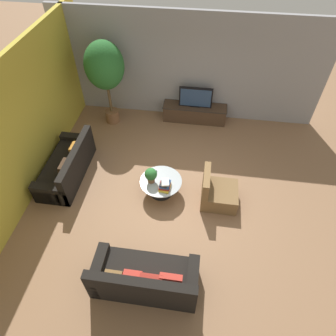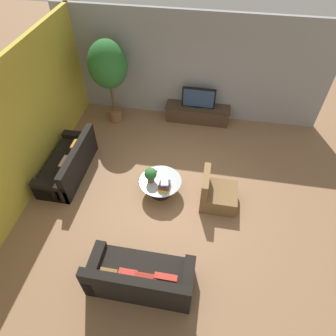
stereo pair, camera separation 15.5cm
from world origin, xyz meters
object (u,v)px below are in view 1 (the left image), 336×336
media_console (195,113)px  couch_near_entry (145,279)px  armchair_wicker (217,193)px  television (196,97)px  coffee_table (161,184)px  couch_by_wall (68,167)px  potted_palm_tall (105,68)px  potted_plant_tabletop (151,175)px

media_console → couch_near_entry: 5.18m
couch_near_entry → armchair_wicker: size_ratio=2.21×
media_console → television: size_ratio=1.97×
coffee_table → armchair_wicker: (1.29, -0.06, -0.01)m
television → couch_near_entry: (-0.48, -5.16, -0.49)m
media_console → couch_by_wall: couch_by_wall is taller
couch_by_wall → coffee_table: bearing=84.1°
television → coffee_table: (-0.54, -2.91, -0.50)m
coffee_table → couch_near_entry: (0.06, -2.24, 0.01)m
couch_by_wall → media_console: bearing=132.8°
potted_palm_tall → potted_plant_tabletop: 3.23m
couch_by_wall → couch_near_entry: (2.41, -2.48, 0.01)m
media_console → couch_near_entry: size_ratio=0.98×
couch_by_wall → armchair_wicker: size_ratio=2.25×
television → potted_plant_tabletop: television is taller
television → couch_by_wall: 3.97m
potted_palm_tall → potted_plant_tabletop: potted_palm_tall is taller
couch_near_entry → coffee_table: bearing=-88.4°
television → couch_by_wall: television is taller
media_console → armchair_wicker: size_ratio=2.16×
couch_near_entry → couch_by_wall: bearing=-45.8°
armchair_wicker → television: bearing=14.1°
media_console → potted_palm_tall: (-2.40, -0.39, 1.46)m
media_console → potted_palm_tall: 2.84m
couch_near_entry → potted_plant_tabletop: size_ratio=5.02×
media_console → television: bearing=-90.0°
potted_plant_tabletop → media_console: bearing=75.6°
potted_plant_tabletop → armchair_wicker: bearing=-0.8°
television → potted_plant_tabletop: 3.06m
couch_near_entry → television: bearing=-95.3°
television → potted_palm_tall: (-2.40, -0.39, 0.93)m
couch_by_wall → potted_plant_tabletop: couch_by_wall is taller
media_console → couch_near_entry: (-0.48, -5.16, 0.04)m
potted_palm_tall → couch_near_entry: bearing=-68.0°
couch_near_entry → armchair_wicker: armchair_wicker is taller
armchair_wicker → couch_by_wall: bearing=85.2°
potted_palm_tall → coffee_table: bearing=-53.6°
media_console → armchair_wicker: 3.07m
television → potted_palm_tall: size_ratio=0.39×
armchair_wicker → potted_plant_tabletop: size_ratio=2.27×
coffee_table → potted_plant_tabletop: bearing=-168.9°
television → armchair_wicker: bearing=-75.9°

